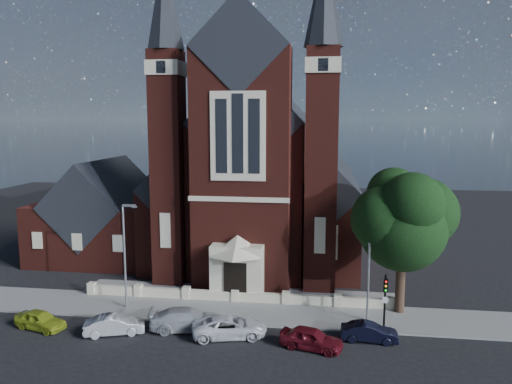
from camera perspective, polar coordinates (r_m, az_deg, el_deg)
ground at (r=48.33m, az=-0.52°, el=-8.93°), size 120.00×120.00×0.00m
pavement_strip at (r=38.57m, az=-2.91°, el=-13.49°), size 60.00×5.00×0.12m
forecourt_paving at (r=42.25m, az=-1.86°, el=-11.51°), size 26.00×3.00×0.14m
forecourt_wall at (r=40.40m, az=-2.36°, el=-12.46°), size 24.00×0.40×0.90m
church at (r=54.38m, az=0.71°, el=1.83°), size 20.01×34.90×29.20m
parish_hall at (r=54.74m, az=-16.87°, el=-2.91°), size 12.00×12.20×10.24m
street_tree at (r=37.53m, az=16.66°, el=-3.35°), size 6.40×6.60×10.70m
street_lamp_left at (r=38.91m, az=-14.69°, el=-6.44°), size 1.16×0.22×8.09m
street_lamp_right at (r=36.13m, az=12.94°, el=-7.51°), size 1.16×0.22×8.09m
traffic_signal at (r=35.34m, az=14.54°, el=-11.36°), size 0.28×0.42×4.00m
car_lime_van at (r=38.38m, az=-23.43°, el=-13.27°), size 4.05×2.49×1.29m
car_silver_a at (r=35.88m, az=-15.88°, el=-14.41°), size 4.20×2.62×1.31m
car_silver_b at (r=35.54m, az=-7.84°, el=-14.22°), size 5.45×3.10×1.49m
car_white_suv at (r=34.29m, az=-3.05°, el=-15.13°), size 5.37×3.43×1.38m
car_dark_red at (r=32.81m, az=6.34°, el=-16.30°), size 4.28×2.59×1.36m
car_navy at (r=34.45m, az=12.82°, el=-15.36°), size 3.73×1.43×1.22m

